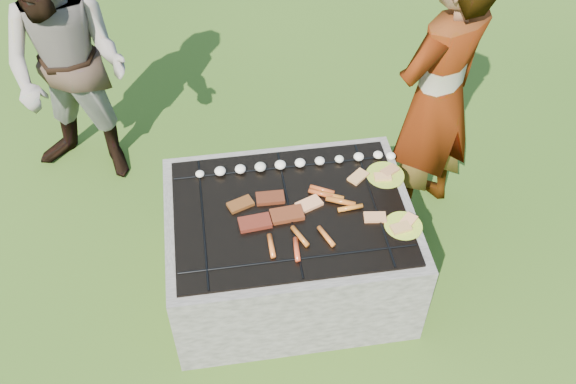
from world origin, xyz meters
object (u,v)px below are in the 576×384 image
at_px(plate_near, 404,226).
at_px(cook, 437,98).
at_px(bystander, 69,70).
at_px(plate_far, 385,175).
at_px(fire_pit, 289,250).

bearing_deg(plate_near, cook, 62.70).
height_order(plate_near, cook, cook).
bearing_deg(cook, bystander, -46.66).
bearing_deg(plate_far, bystander, 151.26).
distance_m(fire_pit, plate_far, 0.67).
bearing_deg(plate_far, plate_near, -90.03).
relative_size(cook, bystander, 1.05).
xyz_separation_m(plate_near, bystander, (-1.73, 1.32, 0.21)).
bearing_deg(plate_far, cook, 41.20).
height_order(fire_pit, bystander, bystander).
xyz_separation_m(fire_pit, cook, (0.91, 0.48, 0.58)).
xyz_separation_m(plate_far, cook, (0.35, 0.30, 0.26)).
distance_m(plate_near, cook, 0.80).
relative_size(fire_pit, cook, 0.75).
xyz_separation_m(plate_near, cook, (0.35, 0.67, 0.26)).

